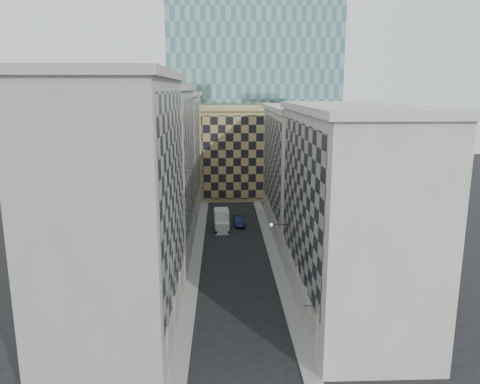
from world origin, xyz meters
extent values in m
cube|color=gray|center=(-5.25, 30.00, 0.07)|extent=(1.50, 100.00, 0.15)
cube|color=gray|center=(5.25, 30.00, 0.07)|extent=(1.50, 100.00, 0.15)
cube|color=gray|center=(-11.00, 11.00, 11.50)|extent=(10.00, 22.00, 23.00)
cube|color=gray|center=(-6.12, 11.00, 13.00)|extent=(0.25, 19.36, 18.00)
cube|color=gray|center=(-6.20, 11.00, 1.60)|extent=(0.45, 21.12, 3.20)
cube|color=gray|center=(-11.00, 11.00, 23.35)|extent=(10.80, 22.80, 0.70)
cylinder|color=gray|center=(-6.35, 2.75, 2.20)|extent=(0.90, 0.90, 4.40)
cylinder|color=gray|center=(-6.35, 8.25, 2.20)|extent=(0.90, 0.90, 4.40)
cylinder|color=gray|center=(-6.35, 13.75, 2.20)|extent=(0.90, 0.90, 4.40)
cylinder|color=gray|center=(-6.35, 19.25, 2.20)|extent=(0.90, 0.90, 4.40)
cube|color=gray|center=(-11.00, 33.00, 11.00)|extent=(10.00, 22.00, 22.00)
cube|color=gray|center=(-6.12, 33.00, 12.50)|extent=(0.25, 19.36, 17.00)
cube|color=gray|center=(-6.20, 33.00, 1.60)|extent=(0.45, 21.12, 3.20)
cube|color=gray|center=(-11.00, 33.00, 22.35)|extent=(10.80, 22.80, 0.70)
cylinder|color=gray|center=(-6.35, 24.75, 2.20)|extent=(0.90, 0.90, 4.40)
cylinder|color=gray|center=(-6.35, 30.25, 2.20)|extent=(0.90, 0.90, 4.40)
cylinder|color=gray|center=(-6.35, 35.75, 2.20)|extent=(0.90, 0.90, 4.40)
cylinder|color=gray|center=(-6.35, 41.25, 2.20)|extent=(0.90, 0.90, 4.40)
cube|color=gray|center=(-11.00, 55.00, 10.50)|extent=(10.00, 22.00, 21.00)
cube|color=gray|center=(-6.12, 55.00, 12.00)|extent=(0.25, 19.36, 16.00)
cube|color=gray|center=(-6.20, 55.00, 1.60)|extent=(0.45, 21.12, 3.20)
cube|color=gray|center=(-11.00, 55.00, 21.35)|extent=(10.80, 22.80, 0.70)
cylinder|color=gray|center=(-6.35, 46.75, 2.20)|extent=(0.90, 0.90, 4.40)
cylinder|color=gray|center=(-6.35, 52.25, 2.20)|extent=(0.90, 0.90, 4.40)
cylinder|color=gray|center=(-6.35, 57.75, 2.20)|extent=(0.90, 0.90, 4.40)
cylinder|color=gray|center=(-6.35, 63.25, 2.20)|extent=(0.90, 0.90, 4.40)
cube|color=#A8A59A|center=(11.00, 15.00, 10.00)|extent=(10.00, 26.00, 20.00)
cube|color=gray|center=(6.12, 15.00, 11.50)|extent=(0.25, 22.88, 15.00)
cube|color=#A8A59A|center=(6.20, 15.00, 1.60)|extent=(0.45, 24.96, 3.20)
cube|color=#A8A59A|center=(11.00, 15.00, 20.35)|extent=(10.80, 26.80, 0.70)
cylinder|color=#A8A59A|center=(6.35, 4.60, 2.20)|extent=(0.90, 0.90, 4.40)
cylinder|color=#A8A59A|center=(6.35, 9.80, 2.20)|extent=(0.90, 0.90, 4.40)
cylinder|color=#A8A59A|center=(6.35, 15.00, 2.20)|extent=(0.90, 0.90, 4.40)
cylinder|color=#A8A59A|center=(6.35, 20.20, 2.20)|extent=(0.90, 0.90, 4.40)
cylinder|color=#A8A59A|center=(6.35, 25.40, 2.20)|extent=(0.90, 0.90, 4.40)
cube|color=#A8A59A|center=(11.00, 42.00, 9.50)|extent=(10.00, 28.00, 19.00)
cube|color=gray|center=(6.12, 42.00, 11.00)|extent=(0.25, 24.64, 14.00)
cube|color=#A8A59A|center=(6.20, 42.00, 1.60)|extent=(0.45, 26.88, 3.20)
cube|color=#A8A59A|center=(11.00, 42.00, 19.35)|extent=(10.80, 28.80, 0.70)
cube|color=tan|center=(2.00, 68.00, 9.00)|extent=(16.00, 14.00, 18.00)
cube|color=tan|center=(2.00, 60.90, 9.00)|extent=(15.20, 0.25, 16.50)
cube|color=tan|center=(2.00, 68.00, 18.40)|extent=(16.80, 14.80, 0.80)
cube|color=#2A2721|center=(0.00, 82.00, 14.00)|extent=(6.00, 6.00, 28.00)
cube|color=#2A2721|center=(0.00, 82.00, 28.70)|extent=(7.00, 7.00, 1.40)
cone|color=#2A2721|center=(0.00, 82.00, 39.40)|extent=(7.20, 7.20, 20.00)
cylinder|color=gray|center=(-5.90, 4.00, 8.00)|extent=(0.10, 2.33, 2.33)
cylinder|color=gray|center=(-5.90, 8.00, 8.00)|extent=(0.10, 2.33, 2.33)
cylinder|color=black|center=(5.10, 24.00, 6.20)|extent=(1.80, 0.08, 0.08)
sphere|color=#FFE5B2|center=(4.20, 24.00, 6.20)|extent=(0.36, 0.36, 0.36)
cube|color=silver|center=(-1.75, 40.71, 0.90)|extent=(2.30, 2.50, 1.80)
cube|color=silver|center=(-1.86, 43.32, 1.55)|extent=(2.45, 3.70, 3.11)
cylinder|color=black|center=(-2.72, 39.87, 0.45)|extent=(0.34, 0.91, 0.90)
cylinder|color=black|center=(-0.71, 39.95, 0.45)|extent=(0.34, 0.91, 0.90)
cylinder|color=black|center=(-2.91, 44.48, 0.45)|extent=(0.34, 0.91, 0.90)
cylinder|color=black|center=(-0.90, 44.56, 0.45)|extent=(0.34, 0.91, 0.90)
imported|color=#0F1937|center=(1.01, 44.58, 0.76)|extent=(1.89, 4.72, 1.53)
cylinder|color=black|center=(5.60, 6.35, 4.25)|extent=(0.90, 0.08, 0.06)
cube|color=tan|center=(5.40, 6.35, 3.80)|extent=(0.09, 0.79, 0.79)
camera|label=1|loc=(-1.63, -29.90, 22.14)|focal=35.00mm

